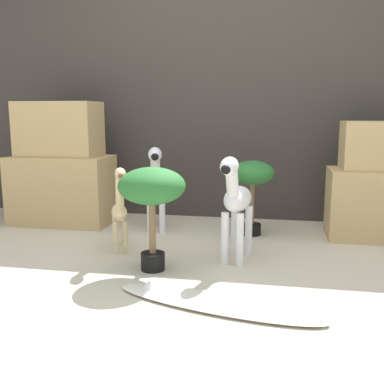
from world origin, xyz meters
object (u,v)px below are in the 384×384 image
at_px(zebra_left, 156,182).
at_px(potted_palm_front, 252,178).
at_px(potted_palm_back, 152,191).
at_px(surfboard, 214,302).
at_px(zebra_right, 236,200).
at_px(giraffe_figurine, 120,207).

xyz_separation_m(zebra_left, potted_palm_front, (0.78, 0.00, 0.05)).
distance_m(potted_palm_back, surfboard, 0.79).
xyz_separation_m(zebra_right, potted_palm_back, (-0.48, -0.26, 0.09)).
bearing_deg(zebra_right, potted_palm_back, -151.45).
relative_size(potted_palm_front, surfboard, 0.52).
bearing_deg(zebra_right, zebra_left, 136.93).
height_order(zebra_right, potted_palm_front, zebra_right).
height_order(zebra_left, giraffe_figurine, zebra_left).
bearing_deg(surfboard, potted_palm_back, 134.66).
xyz_separation_m(zebra_left, surfboard, (0.67, -1.38, -0.39)).
relative_size(zebra_right, potted_palm_front, 1.18).
bearing_deg(potted_palm_front, potted_palm_back, -120.58).
xyz_separation_m(giraffe_figurine, potted_palm_back, (0.32, -0.32, 0.18)).
xyz_separation_m(zebra_left, potted_palm_back, (0.23, -0.93, 0.09)).
distance_m(giraffe_figurine, surfboard, 1.13).
bearing_deg(potted_palm_front, surfboard, -94.46).
height_order(zebra_right, potted_palm_back, zebra_right).
bearing_deg(zebra_left, giraffe_figurine, -98.74).
distance_m(potted_palm_front, potted_palm_back, 1.08).
bearing_deg(potted_palm_back, zebra_left, 103.83).
distance_m(zebra_left, potted_palm_front, 0.78).
relative_size(potted_palm_front, potted_palm_back, 0.93).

